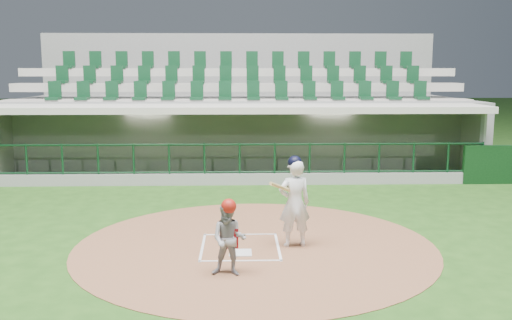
{
  "coord_description": "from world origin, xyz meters",
  "views": [
    {
      "loc": [
        -0.02,
        -11.21,
        3.49
      ],
      "look_at": [
        0.4,
        2.6,
        1.3
      ],
      "focal_mm": 40.0,
      "sensor_mm": 36.0,
      "label": 1
    }
  ],
  "objects": [
    {
      "name": "dirt_circle",
      "position": [
        0.3,
        -0.2,
        0.01
      ],
      "size": [
        7.2,
        7.2,
        0.01
      ],
      "primitive_type": "cylinder",
      "color": "brown",
      "rests_on": "ground"
    },
    {
      "name": "catcher",
      "position": [
        -0.19,
        -1.85,
        0.67
      ],
      "size": [
        0.68,
        0.57,
        1.34
      ],
      "color": "gray",
      "rests_on": "dirt_circle"
    },
    {
      "name": "dugout_structure",
      "position": [
        0.18,
        7.82,
        0.96
      ],
      "size": [
        16.4,
        3.7,
        3.0
      ],
      "color": "slate",
      "rests_on": "ground"
    },
    {
      "name": "home_plate",
      "position": [
        0.0,
        -0.7,
        0.02
      ],
      "size": [
        0.43,
        0.43,
        0.02
      ],
      "primitive_type": "cube",
      "color": "silver",
      "rests_on": "dirt_circle"
    },
    {
      "name": "ground",
      "position": [
        0.0,
        0.0,
        0.0
      ],
      "size": [
        120.0,
        120.0,
        0.0
      ],
      "primitive_type": "plane",
      "color": "#1D4313",
      "rests_on": "ground"
    },
    {
      "name": "seating_deck",
      "position": [
        0.0,
        10.91,
        1.42
      ],
      "size": [
        17.0,
        6.72,
        5.15
      ],
      "color": "slate",
      "rests_on": "ground"
    },
    {
      "name": "batter_box_chalk",
      "position": [
        0.0,
        -0.3,
        0.02
      ],
      "size": [
        1.55,
        1.8,
        0.01
      ],
      "color": "silver",
      "rests_on": "ground"
    },
    {
      "name": "batter",
      "position": [
        1.07,
        -0.28,
        0.92
      ],
      "size": [
        0.89,
        0.9,
        1.83
      ],
      "color": "white",
      "rests_on": "dirt_circle"
    }
  ]
}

